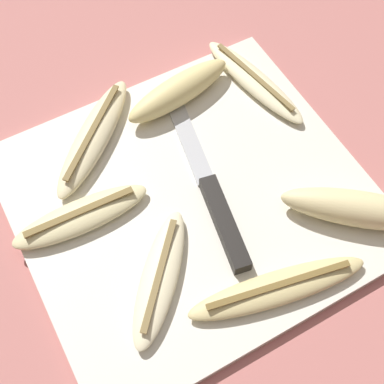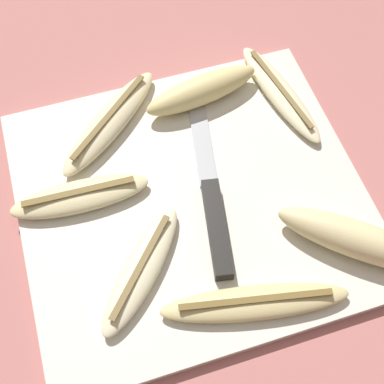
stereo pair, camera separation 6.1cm
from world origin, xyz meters
name	(u,v)px [view 1 (the left image)]	position (x,y,z in m)	size (l,w,h in m)	color
ground_plane	(192,201)	(0.00, 0.00, 0.00)	(4.00, 4.00, 0.00)	#B76B66
cutting_board	(192,199)	(0.00, 0.00, 0.01)	(0.40, 0.37, 0.01)	silver
knife	(218,207)	(0.02, -0.03, 0.02)	(0.07, 0.25, 0.02)	black
banana_bright_far	(160,277)	(-0.08, -0.07, 0.02)	(0.14, 0.14, 0.02)	beige
banana_cream_curved	(94,136)	(-0.07, 0.13, 0.02)	(0.16, 0.15, 0.02)	beige
banana_soft_right	(81,216)	(-0.12, 0.03, 0.02)	(0.16, 0.05, 0.02)	beige
banana_pale_long	(254,81)	(0.15, 0.11, 0.02)	(0.07, 0.18, 0.02)	beige
banana_spotted_left	(278,288)	(0.02, -0.14, 0.02)	(0.20, 0.08, 0.02)	#DBC684
banana_ripe_center	(361,209)	(0.15, -0.11, 0.03)	(0.16, 0.15, 0.04)	beige
banana_golden_short	(179,90)	(0.06, 0.13, 0.03)	(0.16, 0.06, 0.04)	#EDD689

